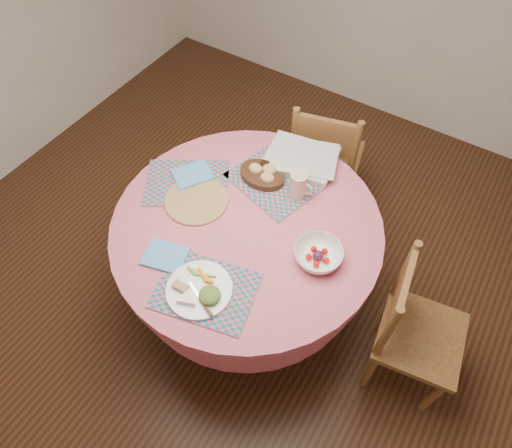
{
  "coord_description": "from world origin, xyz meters",
  "views": [
    {
      "loc": [
        0.7,
        -1.02,
        2.41
      ],
      "look_at": [
        0.05,
        0.0,
        0.78
      ],
      "focal_mm": 32.0,
      "sensor_mm": 36.0,
      "label": 1
    }
  ],
  "objects_px": {
    "dining_table": "(247,247)",
    "bread_bowl": "(263,174)",
    "chair_back": "(324,158)",
    "wicker_trivet": "(197,200)",
    "latte_mug": "(299,185)",
    "dinner_plate": "(200,290)",
    "chair_right": "(412,329)",
    "fruit_bowl": "(318,255)"
  },
  "relations": [
    {
      "from": "chair_right",
      "to": "wicker_trivet",
      "type": "height_order",
      "value": "chair_right"
    },
    {
      "from": "chair_right",
      "to": "chair_back",
      "type": "distance_m",
      "value": 1.12
    },
    {
      "from": "bread_bowl",
      "to": "latte_mug",
      "type": "distance_m",
      "value": 0.2
    },
    {
      "from": "wicker_trivet",
      "to": "bread_bowl",
      "type": "relative_size",
      "value": 1.3
    },
    {
      "from": "bread_bowl",
      "to": "latte_mug",
      "type": "height_order",
      "value": "latte_mug"
    },
    {
      "from": "chair_back",
      "to": "dinner_plate",
      "type": "distance_m",
      "value": 1.27
    },
    {
      "from": "chair_back",
      "to": "wicker_trivet",
      "type": "relative_size",
      "value": 2.95
    },
    {
      "from": "chair_back",
      "to": "bread_bowl",
      "type": "relative_size",
      "value": 3.85
    },
    {
      "from": "chair_back",
      "to": "wicker_trivet",
      "type": "bearing_deg",
      "value": 58.03
    },
    {
      "from": "chair_right",
      "to": "fruit_bowl",
      "type": "relative_size",
      "value": 3.5
    },
    {
      "from": "chair_right",
      "to": "fruit_bowl",
      "type": "bearing_deg",
      "value": 91.54
    },
    {
      "from": "chair_back",
      "to": "latte_mug",
      "type": "relative_size",
      "value": 6.52
    },
    {
      "from": "chair_back",
      "to": "dinner_plate",
      "type": "relative_size",
      "value": 3.26
    },
    {
      "from": "chair_back",
      "to": "wicker_trivet",
      "type": "xyz_separation_m",
      "value": [
        -0.28,
        -0.85,
        0.29
      ]
    },
    {
      "from": "chair_right",
      "to": "chair_back",
      "type": "xyz_separation_m",
      "value": [
        -0.84,
        0.74,
        0.02
      ]
    },
    {
      "from": "latte_mug",
      "to": "dinner_plate",
      "type": "bearing_deg",
      "value": -97.06
    },
    {
      "from": "dining_table",
      "to": "wicker_trivet",
      "type": "distance_m",
      "value": 0.34
    },
    {
      "from": "dinner_plate",
      "to": "bread_bowl",
      "type": "xyz_separation_m",
      "value": [
        -0.12,
        0.67,
        0.01
      ]
    },
    {
      "from": "dining_table",
      "to": "bread_bowl",
      "type": "height_order",
      "value": "bread_bowl"
    },
    {
      "from": "wicker_trivet",
      "to": "latte_mug",
      "type": "xyz_separation_m",
      "value": [
        0.38,
        0.28,
        0.07
      ]
    },
    {
      "from": "dining_table",
      "to": "dinner_plate",
      "type": "xyz_separation_m",
      "value": [
        0.03,
        -0.4,
        0.22
      ]
    },
    {
      "from": "dinner_plate",
      "to": "dining_table",
      "type": "bearing_deg",
      "value": 94.68
    },
    {
      "from": "wicker_trivet",
      "to": "bread_bowl",
      "type": "distance_m",
      "value": 0.34
    },
    {
      "from": "bread_bowl",
      "to": "latte_mug",
      "type": "xyz_separation_m",
      "value": [
        0.2,
        -0.01,
        0.04
      ]
    },
    {
      "from": "dinner_plate",
      "to": "fruit_bowl",
      "type": "relative_size",
      "value": 1.11
    },
    {
      "from": "wicker_trivet",
      "to": "latte_mug",
      "type": "relative_size",
      "value": 2.21
    },
    {
      "from": "dinner_plate",
      "to": "fruit_bowl",
      "type": "distance_m",
      "value": 0.52
    },
    {
      "from": "dining_table",
      "to": "chair_back",
      "type": "xyz_separation_m",
      "value": [
        0.01,
        0.83,
        -0.09
      ]
    },
    {
      "from": "chair_right",
      "to": "fruit_bowl",
      "type": "xyz_separation_m",
      "value": [
        -0.48,
        -0.09,
        0.34
      ]
    },
    {
      "from": "dinner_plate",
      "to": "chair_right",
      "type": "bearing_deg",
      "value": 30.89
    },
    {
      "from": "chair_right",
      "to": "latte_mug",
      "type": "xyz_separation_m",
      "value": [
        -0.73,
        0.18,
        0.38
      ]
    },
    {
      "from": "dining_table",
      "to": "fruit_bowl",
      "type": "bearing_deg",
      "value": 0.13
    },
    {
      "from": "dining_table",
      "to": "latte_mug",
      "type": "xyz_separation_m",
      "value": [
        0.11,
        0.27,
        0.27
      ]
    },
    {
      "from": "dining_table",
      "to": "fruit_bowl",
      "type": "relative_size",
      "value": 5.09
    },
    {
      "from": "chair_right",
      "to": "chair_back",
      "type": "height_order",
      "value": "chair_back"
    },
    {
      "from": "dining_table",
      "to": "fruit_bowl",
      "type": "distance_m",
      "value": 0.43
    },
    {
      "from": "chair_back",
      "to": "fruit_bowl",
      "type": "height_order",
      "value": "chair_back"
    },
    {
      "from": "latte_mug",
      "to": "dining_table",
      "type": "bearing_deg",
      "value": -113.35
    },
    {
      "from": "chair_back",
      "to": "bread_bowl",
      "type": "xyz_separation_m",
      "value": [
        -0.09,
        -0.56,
        0.32
      ]
    },
    {
      "from": "dinner_plate",
      "to": "bread_bowl",
      "type": "height_order",
      "value": "bread_bowl"
    },
    {
      "from": "wicker_trivet",
      "to": "dinner_plate",
      "type": "relative_size",
      "value": 1.1
    },
    {
      "from": "fruit_bowl",
      "to": "chair_right",
      "type": "bearing_deg",
      "value": 10.06
    }
  ]
}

